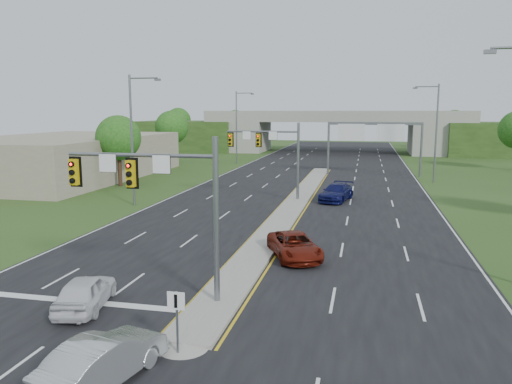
{
  "coord_description": "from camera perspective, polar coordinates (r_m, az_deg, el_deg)",
  "views": [
    {
      "loc": [
        5.86,
        -19.05,
        7.99
      ],
      "look_at": [
        -0.76,
        11.02,
        3.0
      ],
      "focal_mm": 35.0,
      "sensor_mm": 36.0,
      "label": 1
    }
  ],
  "objects": [
    {
      "name": "overpass",
      "position": [
        99.32,
        9.08,
        6.53
      ],
      "size": [
        80.0,
        14.0,
        8.1
      ],
      "color": "gray",
      "rests_on": "ground"
    },
    {
      "name": "commercial_building",
      "position": [
        65.09,
        -21.11,
        3.75
      ],
      "size": [
        18.0,
        30.0,
        5.0
      ],
      "primitive_type": "cube",
      "color": "gray",
      "rests_on": "ground"
    },
    {
      "name": "lightpole_r_far",
      "position": [
        59.55,
        19.73,
        6.85
      ],
      "size": [
        2.85,
        0.25,
        11.0
      ],
      "color": "slate",
      "rests_on": "ground"
    },
    {
      "name": "car_far_a",
      "position": [
        27.63,
        4.43,
        -6.13
      ],
      "size": [
        3.99,
        5.37,
        1.35
      ],
      "primitive_type": "imported",
      "rotation": [
        0.0,
        0.0,
        0.41
      ],
      "color": "#611409",
      "rests_on": "road"
    },
    {
      "name": "car_white",
      "position": [
        21.86,
        -18.92,
        -10.74
      ],
      "size": [
        2.49,
        4.36,
        1.4
      ],
      "primitive_type": "imported",
      "rotation": [
        0.0,
        0.0,
        3.36
      ],
      "color": "silver",
      "rests_on": "road"
    },
    {
      "name": "tree_l_mid",
      "position": [
        79.88,
        -9.62,
        7.29
      ],
      "size": [
        5.2,
        5.2,
        8.12
      ],
      "color": "#382316",
      "rests_on": "ground"
    },
    {
      "name": "car_far_b",
      "position": [
        45.43,
        9.16,
        -0.04
      ],
      "size": [
        3.23,
        5.59,
        1.52
      ],
      "primitive_type": "imported",
      "rotation": [
        0.0,
        0.0,
        -0.22
      ],
      "color": "#0A0E41",
      "rests_on": "road"
    },
    {
      "name": "tree_back_a",
      "position": [
        121.28,
        -8.88,
        8.07
      ],
      "size": [
        6.0,
        6.0,
        8.85
      ],
      "color": "#382316",
      "rests_on": "ground"
    },
    {
      "name": "car_silver",
      "position": [
        16.17,
        -17.02,
        -17.81
      ],
      "size": [
        2.53,
        4.65,
        1.45
      ],
      "primitive_type": "imported",
      "rotation": [
        0.0,
        0.0,
        2.9
      ],
      "color": "#A4A7AB",
      "rests_on": "road"
    },
    {
      "name": "median",
      "position": [
        43.18,
        4.41,
        -1.35
      ],
      "size": [
        2.0,
        54.0,
        0.16
      ],
      "primitive_type": "cube",
      "color": "gray",
      "rests_on": "road"
    },
    {
      "name": "ground",
      "position": [
        21.47,
        -4.45,
        -12.67
      ],
      "size": [
        240.0,
        240.0,
        0.0
      ],
      "primitive_type": "plane",
      "color": "#284418",
      "rests_on": "ground"
    },
    {
      "name": "tree_back_b",
      "position": [
        116.95,
        -2.4,
        7.98
      ],
      "size": [
        5.6,
        5.6,
        8.32
      ],
      "color": "#382316",
      "rests_on": "ground"
    },
    {
      "name": "keep_right_sign",
      "position": [
        16.94,
        -9.07,
        -13.37
      ],
      "size": [
        0.6,
        0.13,
        2.2
      ],
      "color": "slate",
      "rests_on": "ground"
    },
    {
      "name": "tree_back_c",
      "position": [
        114.52,
        21.71,
        7.31
      ],
      "size": [
        5.6,
        5.6,
        8.32
      ],
      "color": "#382316",
      "rests_on": "ground"
    },
    {
      "name": "lightpole_l_far",
      "position": [
        76.51,
        -2.11,
        7.78
      ],
      "size": [
        2.85,
        0.25,
        11.0
      ],
      "color": "slate",
      "rests_on": "ground"
    },
    {
      "name": "tree_l_near",
      "position": [
        55.52,
        -15.45,
        5.97
      ],
      "size": [
        4.8,
        4.8,
        7.6
      ],
      "color": "#382316",
      "rests_on": "ground"
    },
    {
      "name": "lane_markings",
      "position": [
        49.05,
        4.68,
        -0.17
      ],
      "size": [
        23.72,
        160.0,
        0.01
      ],
      "color": "gold",
      "rests_on": "road"
    },
    {
      "name": "road",
      "position": [
        54.95,
        6.17,
        0.8
      ],
      "size": [
        24.0,
        160.0,
        0.02
      ],
      "primitive_type": "cube",
      "color": "black",
      "rests_on": "ground"
    },
    {
      "name": "median_nose",
      "position": [
        17.97,
        -8.31,
        -16.93
      ],
      "size": [
        2.0,
        2.0,
        0.16
      ],
      "primitive_type": "cone",
      "color": "gray",
      "rests_on": "road"
    },
    {
      "name": "signal_mast_far",
      "position": [
        44.84,
        1.96,
        5.02
      ],
      "size": [
        6.62,
        0.6,
        7.0
      ],
      "color": "slate",
      "rests_on": "ground"
    },
    {
      "name": "sign_gantry",
      "position": [
        64.03,
        13.23,
        6.5
      ],
      "size": [
        11.58,
        0.44,
        6.67
      ],
      "color": "slate",
      "rests_on": "ground"
    },
    {
      "name": "lightpole_l_mid",
      "position": [
        43.53,
        -13.79,
        6.46
      ],
      "size": [
        2.85,
        0.25,
        11.0
      ],
      "color": "slate",
      "rests_on": "ground"
    },
    {
      "name": "signal_mast_near",
      "position": [
        20.9,
        -10.62,
        0.06
      ],
      "size": [
        6.62,
        0.6,
        7.0
      ],
      "color": "slate",
      "rests_on": "ground"
    }
  ]
}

